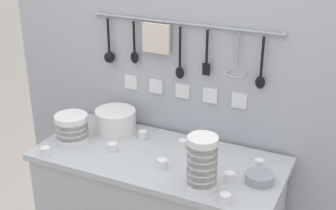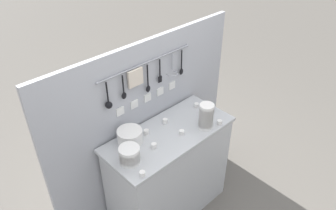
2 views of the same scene
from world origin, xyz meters
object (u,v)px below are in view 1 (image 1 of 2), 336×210
Objects in this scene: cup_by_caddy at (46,151)px; cup_edge_far at (225,198)px; plate_stack at (116,121)px; cup_front_left at (143,135)px; steel_mixing_bowl at (259,178)px; cup_back_left at (113,147)px; bowl_stack_short_front at (72,128)px; cup_centre at (259,164)px; cup_edge_near at (230,177)px; cup_beside_plates at (183,144)px; bowl_stack_nested_right at (202,163)px; cup_front_right at (162,164)px.

cup_edge_far is at bearing 0.00° from cup_by_caddy.
plate_stack is 4.72× the size of cup_front_left.
steel_mixing_bowl is 2.75× the size of cup_back_left.
cup_centre is at bearing 8.81° from bowl_stack_short_front.
cup_front_left is (-0.50, 0.18, 0.00)m from cup_edge_near.
plate_stack is 4.72× the size of cup_beside_plates.
cup_by_caddy is (-0.74, -0.06, -0.10)m from bowl_stack_nested_right.
cup_by_caddy and cup_beside_plates have the same top height.
cup_back_left is at bearing -148.64° from cup_beside_plates.
cup_front_left and cup_edge_far have the same top height.
steel_mixing_bowl is at bearing -12.27° from cup_front_left.
bowl_stack_nested_right is at bearing -19.17° from cup_front_right.
cup_centre is (0.38, 0.18, 0.00)m from cup_front_right.
bowl_stack_nested_right is 0.32m from cup_centre.
cup_centre is at bearing -2.88° from plate_stack.
plate_stack is at bearing 177.12° from cup_centre.
cup_by_caddy is at bearing -166.23° from cup_front_right.
cup_front_left is at bearing -179.84° from cup_beside_plates.
cup_beside_plates is (0.37, -0.01, -0.04)m from plate_stack.
steel_mixing_bowl is 0.22m from cup_edge_far.
bowl_stack_nested_right is 0.16m from cup_edge_far.
cup_front_right is 1.00× the size of cup_centre.
cup_beside_plates is at bearing 126.21° from bowl_stack_nested_right.
cup_beside_plates is 0.47m from cup_edge_far.
cup_edge_far is (0.03, -0.15, 0.00)m from cup_edge_near.
cup_beside_plates is at bearing 176.02° from cup_centre.
cup_centre is at bearing 62.28° from cup_edge_near.
steel_mixing_bowl and cup_centre have the same top height.
cup_back_left and cup_edge_far have the same top height.
plate_stack reaches higher than cup_centre.
bowl_stack_nested_right is 5.42× the size of cup_back_left.
plate_stack is at bearing 178.22° from cup_beside_plates.
cup_by_caddy and cup_centre have the same top height.
cup_edge_far is (0.33, -0.13, 0.00)m from cup_front_right.
bowl_stack_short_front is 0.24m from cup_back_left.
cup_front_right is (-0.30, -0.02, 0.00)m from cup_edge_near.
bowl_stack_nested_right is at bearing -33.66° from cup_front_left.
steel_mixing_bowl and cup_edge_far have the same top height.
bowl_stack_nested_right is 5.42× the size of cup_edge_near.
cup_back_left is (0.09, -0.18, -0.04)m from plate_stack.
bowl_stack_nested_right is 0.65m from plate_stack.
steel_mixing_bowl is 2.75× the size of cup_beside_plates.
bowl_stack_nested_right is 0.75m from cup_by_caddy.
cup_centre is (0.17, 0.25, -0.10)m from bowl_stack_nested_right.
cup_front_right is 0.42m from cup_centre.
bowl_stack_short_front is at bearing 178.06° from cup_back_left.
bowl_stack_nested_right reaches higher than cup_centre.
bowl_stack_nested_right reaches higher than cup_front_right.
plate_stack is 0.43m from cup_front_right.
cup_back_left is 1.00× the size of cup_edge_far.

